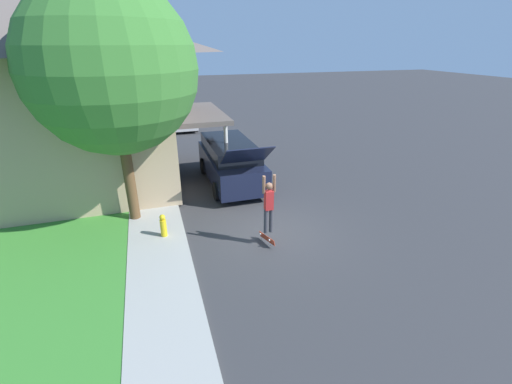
# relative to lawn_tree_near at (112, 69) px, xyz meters

# --- Properties ---
(ground_plane) EXTENTS (120.00, 120.00, 0.00)m
(ground_plane) POSITION_rel_lawn_tree_near_xyz_m (4.27, -2.15, -5.11)
(ground_plane) COLOR #333335
(lawn) EXTENTS (10.00, 80.00, 0.08)m
(lawn) POSITION_rel_lawn_tree_near_xyz_m (-3.73, 3.85, -5.07)
(lawn) COLOR #387F2D
(lawn) RESTS_ON ground_plane
(sidewalk) EXTENTS (1.80, 80.00, 0.10)m
(sidewalk) POSITION_rel_lawn_tree_near_xyz_m (0.67, 3.85, -5.06)
(sidewalk) COLOR #9E9E99
(sidewalk) RESTS_ON ground_plane
(house) EXTENTS (12.86, 7.86, 7.63)m
(house) POSITION_rel_lawn_tree_near_xyz_m (-3.27, 4.10, -1.07)
(house) COLOR tan
(house) RESTS_ON lawn
(lawn_tree_near) EXTENTS (5.17, 5.17, 7.63)m
(lawn_tree_near) POSITION_rel_lawn_tree_near_xyz_m (0.00, 0.00, 0.00)
(lawn_tree_near) COLOR brown
(lawn_tree_near) RESTS_ON lawn
(suv_parked) EXTENTS (2.17, 5.82, 2.53)m
(suv_parked) POSITION_rel_lawn_tree_near_xyz_m (4.12, 2.41, -4.09)
(suv_parked) COLOR black
(suv_parked) RESTS_ON ground_plane
(car_down_street) EXTENTS (1.93, 4.28, 1.39)m
(car_down_street) POSITION_rel_lawn_tree_near_xyz_m (3.26, 14.04, -4.43)
(car_down_street) COLOR #B7B7BC
(car_down_street) RESTS_ON ground_plane
(skateboarder) EXTENTS (0.41, 0.22, 1.88)m
(skateboarder) POSITION_rel_lawn_tree_near_xyz_m (3.99, -3.00, -3.69)
(skateboarder) COLOR #38383D
(skateboarder) RESTS_ON ground_plane
(skateboard) EXTENTS (0.30, 0.77, 0.27)m
(skateboard) POSITION_rel_lawn_tree_near_xyz_m (3.96, -2.95, -4.92)
(skateboard) COLOR #B73D23
(skateboard) RESTS_ON ground_plane
(fire_hydrant) EXTENTS (0.20, 0.20, 0.76)m
(fire_hydrant) POSITION_rel_lawn_tree_near_xyz_m (0.90, -1.63, -4.65)
(fire_hydrant) COLOR gold
(fire_hydrant) RESTS_ON sidewalk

